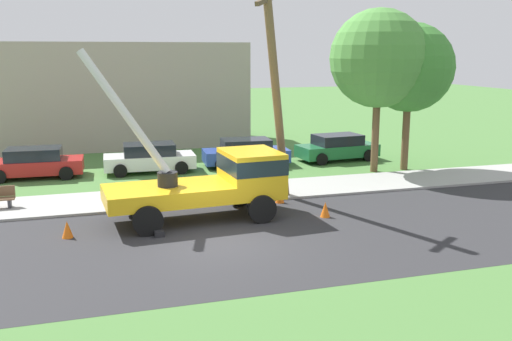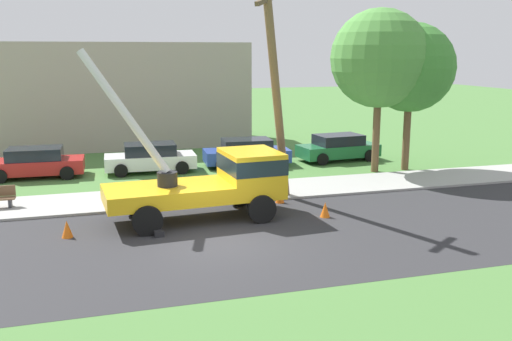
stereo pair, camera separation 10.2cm
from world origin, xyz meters
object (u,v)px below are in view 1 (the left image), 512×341
(parked_sedan_white, at_px, (150,158))
(roadside_tree_near, at_px, (409,68))
(parked_sedan_green, at_px, (337,147))
(parked_sedan_red, at_px, (35,163))
(traffic_cone_behind, at_px, (67,229))
(parked_sedan_blue, at_px, (246,152))
(traffic_cone_ahead, at_px, (325,209))
(leaning_utility_pole, at_px, (276,88))
(traffic_cone_curbside, at_px, (280,196))
(roadside_tree_far, at_px, (379,59))
(utility_truck, at_px, (217,179))

(parked_sedan_white, relative_size, roadside_tree_near, 0.61)
(parked_sedan_green, bearing_deg, parked_sedan_red, 179.71)
(traffic_cone_behind, xyz_separation_m, roadside_tree_near, (16.05, 6.39, 4.80))
(parked_sedan_white, bearing_deg, parked_sedan_blue, 1.15)
(parked_sedan_blue, relative_size, roadside_tree_near, 0.62)
(traffic_cone_ahead, relative_size, roadside_tree_near, 0.08)
(traffic_cone_behind, distance_m, roadside_tree_near, 17.93)
(leaning_utility_pole, relative_size, parked_sedan_blue, 1.96)
(traffic_cone_curbside, relative_size, roadside_tree_far, 0.07)
(parked_sedan_red, xyz_separation_m, parked_sedan_white, (5.35, -0.26, 0.00))
(traffic_cone_behind, bearing_deg, traffic_cone_ahead, -1.41)
(traffic_cone_behind, xyz_separation_m, parked_sedan_red, (-1.71, 9.69, 0.43))
(traffic_cone_ahead, xyz_separation_m, traffic_cone_behind, (-8.87, 0.22, 0.00))
(traffic_cone_behind, distance_m, traffic_cone_curbside, 8.21)
(parked_sedan_red, height_order, roadside_tree_far, roadside_tree_far)
(utility_truck, relative_size, parked_sedan_blue, 1.54)
(traffic_cone_ahead, xyz_separation_m, roadside_tree_near, (7.19, 6.60, 4.80))
(utility_truck, xyz_separation_m, parked_sedan_red, (-6.85, 8.79, -0.70))
(leaning_utility_pole, xyz_separation_m, parked_sedan_red, (-9.45, 7.56, -3.81))
(roadside_tree_near, relative_size, roadside_tree_far, 0.92)
(parked_sedan_red, bearing_deg, utility_truck, -52.07)
(traffic_cone_behind, relative_size, parked_sedan_blue, 0.12)
(leaning_utility_pole, distance_m, traffic_cone_ahead, 4.98)
(traffic_cone_curbside, height_order, parked_sedan_white, parked_sedan_white)
(traffic_cone_ahead, height_order, roadside_tree_near, roadside_tree_near)
(traffic_cone_curbside, distance_m, roadside_tree_near, 10.36)
(traffic_cone_behind, distance_m, parked_sedan_white, 10.12)
(utility_truck, relative_size, traffic_cone_curbside, 12.34)
(traffic_cone_behind, bearing_deg, utility_truck, 9.94)
(utility_truck, bearing_deg, roadside_tree_near, 26.68)
(parked_sedan_red, height_order, parked_sedan_blue, same)
(parked_sedan_white, distance_m, roadside_tree_far, 12.14)
(utility_truck, bearing_deg, parked_sedan_green, 45.04)
(utility_truck, bearing_deg, leaning_utility_pole, 25.43)
(utility_truck, bearing_deg, traffic_cone_curbside, 23.36)
(parked_sedan_white, bearing_deg, parked_sedan_green, 1.00)
(roadside_tree_near, bearing_deg, parked_sedan_blue, 157.08)
(parked_sedan_white, xyz_separation_m, parked_sedan_green, (10.20, 0.18, 0.00))
(leaning_utility_pole, xyz_separation_m, traffic_cone_curbside, (0.20, -0.03, -4.24))
(utility_truck, height_order, traffic_cone_behind, utility_truck)
(parked_sedan_white, xyz_separation_m, roadside_tree_far, (10.72, -3.06, 4.81))
(leaning_utility_pole, distance_m, parked_sedan_white, 9.20)
(traffic_cone_curbside, xyz_separation_m, parked_sedan_blue, (0.68, 7.43, 0.43))
(parked_sedan_green, height_order, roadside_tree_far, roadside_tree_far)
(traffic_cone_ahead, xyz_separation_m, roadside_tree_far, (5.49, 6.59, 5.24))
(leaning_utility_pole, distance_m, parked_sedan_red, 12.68)
(traffic_cone_curbside, height_order, roadside_tree_far, roadside_tree_far)
(parked_sedan_white, distance_m, parked_sedan_blue, 4.98)
(leaning_utility_pole, xyz_separation_m, roadside_tree_near, (8.32, 4.25, 0.56))
(utility_truck, relative_size, parked_sedan_green, 1.52)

